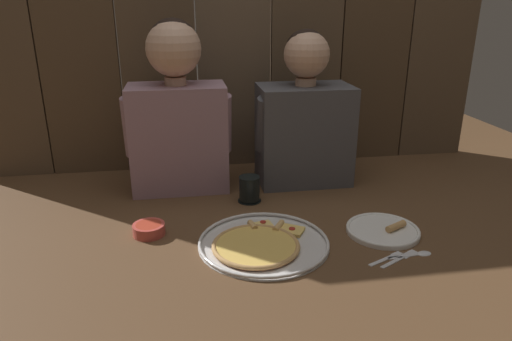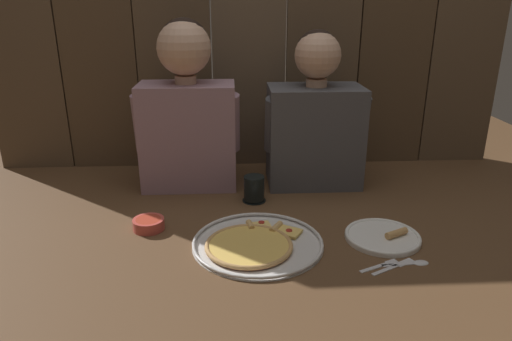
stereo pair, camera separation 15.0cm
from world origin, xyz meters
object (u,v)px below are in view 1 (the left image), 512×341
at_px(pizza_tray, 261,243).
at_px(diner_left, 177,111).
at_px(dipping_bowl, 149,229).
at_px(diner_right, 304,117).
at_px(dinner_plate, 383,230).
at_px(drinking_glass, 249,189).

height_order(pizza_tray, diner_left, diner_left).
xyz_separation_m(dipping_bowl, diner_right, (0.60, 0.38, 0.25)).
bearing_deg(diner_right, pizza_tray, -116.99).
bearing_deg(diner_right, dinner_plate, -74.12).
distance_m(dipping_bowl, diner_left, 0.49).
distance_m(pizza_tray, diner_right, 0.63).
relative_size(dinner_plate, dipping_bowl, 2.29).
bearing_deg(dinner_plate, dipping_bowl, 171.76).
relative_size(pizza_tray, diner_right, 0.66).
height_order(pizza_tray, drinking_glass, drinking_glass).
height_order(pizza_tray, diner_right, diner_right).
distance_m(drinking_glass, diner_left, 0.40).
height_order(dinner_plate, dipping_bowl, dipping_bowl).
bearing_deg(dipping_bowl, drinking_glass, 30.66).
bearing_deg(diner_left, drinking_glass, -35.68).
relative_size(drinking_glass, dipping_bowl, 0.94).
bearing_deg(dinner_plate, diner_left, 142.22).
xyz_separation_m(pizza_tray, dinner_plate, (0.40, 0.02, -0.00)).
distance_m(pizza_tray, dinner_plate, 0.40).
height_order(diner_left, diner_right, diner_left).
relative_size(pizza_tray, dinner_plate, 1.71).
bearing_deg(diner_right, drinking_glass, -144.89).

